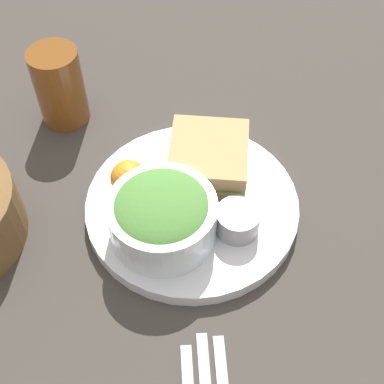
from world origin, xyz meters
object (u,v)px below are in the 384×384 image
at_px(sandwich, 208,159).
at_px(drink_glass, 60,87).
at_px(dressing_cup, 238,221).
at_px(plate, 192,206).
at_px(salad_bowl, 162,215).

xyz_separation_m(sandwich, drink_glass, (0.13, 0.20, 0.01)).
bearing_deg(dressing_cup, plate, 51.40).
bearing_deg(salad_bowl, drink_glass, 32.96).
distance_m(plate, drink_glass, 0.26).
bearing_deg(sandwich, dressing_cup, -161.74).
distance_m(sandwich, dressing_cup, 0.10).
bearing_deg(plate, dressing_cup, -128.60).
xyz_separation_m(plate, salad_bowl, (-0.05, 0.04, 0.05)).
height_order(plate, dressing_cup, dressing_cup).
bearing_deg(salad_bowl, plate, -38.33).
xyz_separation_m(sandwich, salad_bowl, (-0.10, 0.06, 0.01)).
height_order(sandwich, dressing_cup, sandwich).
height_order(sandwich, salad_bowl, salad_bowl).
bearing_deg(drink_glass, sandwich, -122.25).
relative_size(plate, dressing_cup, 5.10).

